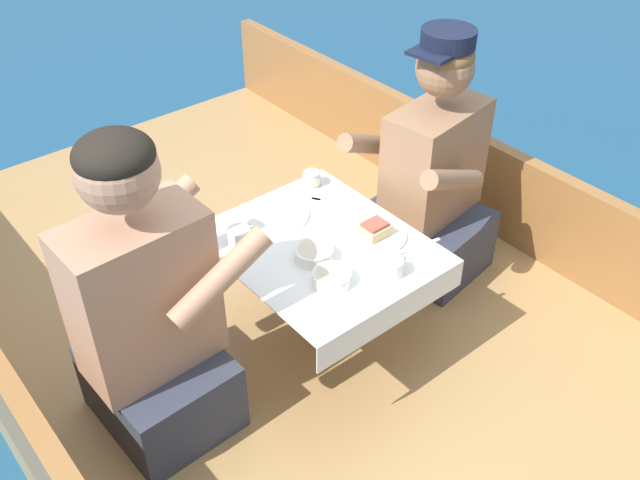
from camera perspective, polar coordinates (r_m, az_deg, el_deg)
name	(u,v)px	position (r m, az deg, el deg)	size (l,w,h in m)	color
ground_plane	(309,377)	(2.88, -0.85, -10.93)	(60.00, 60.00, 0.00)	navy
boat_deck	(309,353)	(2.77, -0.88, -9.04)	(2.08, 3.66, 0.28)	#A87F4C
gunwale_port	(30,436)	(2.25, -22.15, -14.32)	(0.06, 3.66, 0.41)	#936033
gunwale_starboard	(493,187)	(3.14, 13.66, 4.15)	(0.06, 3.66, 0.41)	#936033
cockpit_table	(320,257)	(2.38, 0.00, -1.34)	(0.61, 0.72, 0.43)	#B2B2B7
person_port	(148,317)	(2.15, -13.58, -5.97)	(0.53, 0.45, 1.04)	#333847
person_starboard	(431,181)	(2.76, 8.85, 4.71)	(0.56, 0.50, 1.00)	#333847
plate_sandwich	(374,236)	(2.39, 4.37, 0.34)	(0.21, 0.21, 0.01)	white
plate_bread	(278,215)	(2.48, -3.40, 2.01)	(0.22, 0.22, 0.01)	white
sandwich	(375,229)	(2.37, 4.40, 0.87)	(0.09, 0.08, 0.05)	#E0BC7F
bowl_port_near	(332,277)	(2.19, 0.93, -2.99)	(0.12, 0.12, 0.04)	white
bowl_starboard_near	(314,253)	(2.28, -0.52, -1.03)	(0.13, 0.13, 0.04)	white
coffee_cup_port	(391,266)	(2.23, 5.73, -2.10)	(0.11, 0.08, 0.05)	white
coffee_cup_starboard	(239,236)	(2.35, -6.47, 0.32)	(0.10, 0.08, 0.06)	white
tin_can	(312,179)	(2.63, -0.68, 4.93)	(0.07, 0.07, 0.05)	silver
utensil_knife_starboard	(351,312)	(2.11, 2.48, -5.76)	(0.16, 0.08, 0.00)	silver
utensil_fork_port	(329,202)	(2.55, 0.76, 3.05)	(0.10, 0.16, 0.00)	silver
utensil_spoon_port	(411,248)	(2.35, 7.30, -0.68)	(0.17, 0.05, 0.01)	silver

